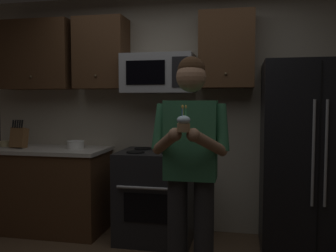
# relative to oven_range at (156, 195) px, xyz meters

# --- Properties ---
(wall_back) EXTENTS (4.40, 0.10, 2.60)m
(wall_back) POSITION_rel_oven_range_xyz_m (0.15, 0.39, 0.84)
(wall_back) COLOR #B7AD99
(wall_back) RESTS_ON ground
(oven_range) EXTENTS (0.76, 0.70, 0.93)m
(oven_range) POSITION_rel_oven_range_xyz_m (0.00, 0.00, 0.00)
(oven_range) COLOR black
(oven_range) RESTS_ON ground
(microwave) EXTENTS (0.74, 0.41, 0.40)m
(microwave) POSITION_rel_oven_range_xyz_m (0.00, 0.12, 1.26)
(microwave) COLOR #9EA0A5
(refrigerator) EXTENTS (0.90, 0.75, 1.80)m
(refrigerator) POSITION_rel_oven_range_xyz_m (1.50, -0.04, 0.44)
(refrigerator) COLOR black
(refrigerator) RESTS_ON ground
(cabinet_row_upper) EXTENTS (2.78, 0.36, 0.76)m
(cabinet_row_upper) POSITION_rel_oven_range_xyz_m (-0.57, 0.17, 1.49)
(cabinet_row_upper) COLOR #4C301C
(counter_left) EXTENTS (1.44, 0.66, 0.92)m
(counter_left) POSITION_rel_oven_range_xyz_m (-1.30, 0.02, 0.00)
(counter_left) COLOR #4C301C
(counter_left) RESTS_ON ground
(knife_block) EXTENTS (0.16, 0.15, 0.32)m
(knife_block) POSITION_rel_oven_range_xyz_m (-1.55, -0.03, 0.57)
(knife_block) COLOR brown
(knife_block) RESTS_ON counter_left
(bowl_large_white) EXTENTS (0.19, 0.19, 0.09)m
(bowl_large_white) POSITION_rel_oven_range_xyz_m (-0.91, 0.03, 0.50)
(bowl_large_white) COLOR white
(bowl_large_white) RESTS_ON counter_left
(bowl_small_colored) EXTENTS (0.13, 0.13, 0.06)m
(bowl_small_colored) POSITION_rel_oven_range_xyz_m (-1.79, 0.07, 0.49)
(bowl_small_colored) COLOR beige
(bowl_small_colored) RESTS_ON counter_left
(person) EXTENTS (0.60, 0.48, 1.76)m
(person) POSITION_rel_oven_range_xyz_m (0.49, -0.98, 0.53)
(person) COLOR #262628
(person) RESTS_ON ground
(cupcake) EXTENTS (0.09, 0.09, 0.17)m
(cupcake) POSITION_rel_oven_range_xyz_m (0.49, -1.31, 0.83)
(cupcake) COLOR #A87F56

